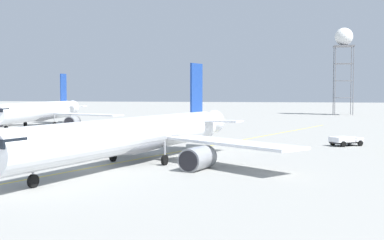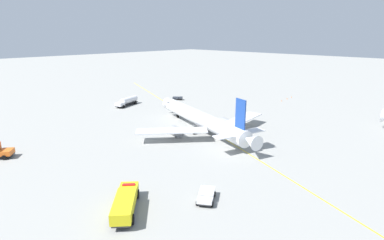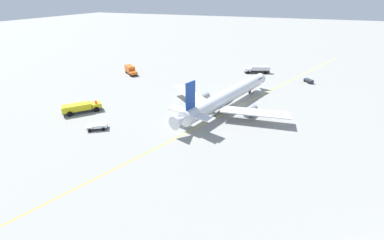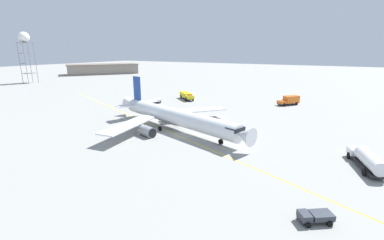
# 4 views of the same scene
# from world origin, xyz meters

# --- Properties ---
(ground_plane) EXTENTS (600.00, 600.00, 0.00)m
(ground_plane) POSITION_xyz_m (0.00, 0.00, 0.00)
(ground_plane) COLOR gray
(airliner_main) EXTENTS (35.32, 41.87, 11.38)m
(airliner_main) POSITION_xyz_m (-2.70, -3.86, 2.93)
(airliner_main) COLOR white
(airliner_main) RESTS_ON ground_plane
(airliner_secondary) EXTENTS (37.57, 38.73, 11.90)m
(airliner_secondary) POSITION_xyz_m (33.24, -55.24, 3.10)
(airliner_secondary) COLOR white
(airliner_secondary) RESTS_ON ground_plane
(pushback_tug_truck) EXTENTS (4.95, 4.35, 1.30)m
(pushback_tug_truck) POSITION_xyz_m (-27.07, -27.13, 0.80)
(pushback_tug_truck) COLOR #232326
(pushback_tug_truck) RESTS_ON ground_plane
(radar_tower) EXTENTS (6.32, 6.32, 27.69)m
(radar_tower) POSITION_xyz_m (-37.50, -124.35, 23.34)
(radar_tower) COLOR slate
(radar_tower) RESTS_ON ground_plane
(taxiway_centreline) EXTENTS (59.00, 147.34, 0.01)m
(taxiway_centreline) POSITION_xyz_m (2.08, 2.01, 0.00)
(taxiway_centreline) COLOR yellow
(taxiway_centreline) RESTS_ON ground_plane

